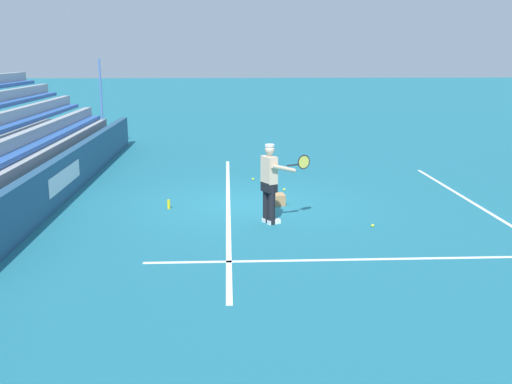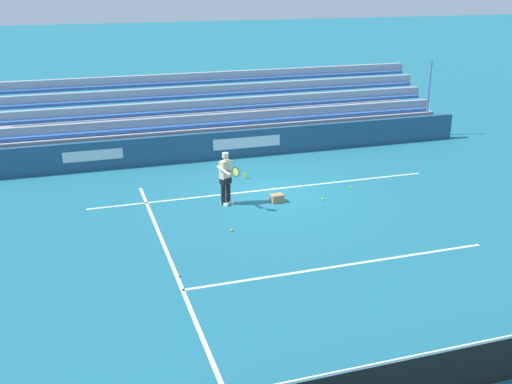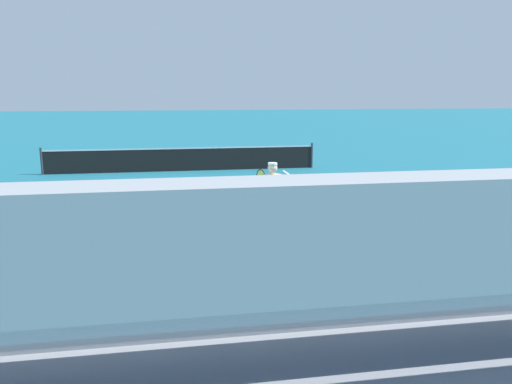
{
  "view_description": "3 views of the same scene",
  "coord_description": "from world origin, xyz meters",
  "px_view_note": "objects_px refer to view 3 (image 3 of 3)",
  "views": [
    {
      "loc": [
        14.08,
        -0.51,
        3.55
      ],
      "look_at": [
        1.72,
        0.09,
        0.7
      ],
      "focal_mm": 42.0,
      "sensor_mm": 36.0,
      "label": 1
    },
    {
      "loc": [
        6.25,
        17.82,
        6.94
      ],
      "look_at": [
        1.12,
        1.81,
        0.84
      ],
      "focal_mm": 42.0,
      "sensor_mm": 36.0,
      "label": 2
    },
    {
      "loc": [
        -0.48,
        -10.03,
        3.21
      ],
      "look_at": [
        1.53,
        1.64,
        0.83
      ],
      "focal_mm": 35.0,
      "sensor_mm": 36.0,
      "label": 3
    }
  ],
  "objects_px": {
    "tennis_ball_stray_back": "(56,251)",
    "water_bottle": "(224,275)",
    "tennis_player": "(272,200)",
    "tennis_net": "(183,159)",
    "tennis_ball_on_baseline": "(130,237)",
    "tennis_ball_far_left": "(318,194)",
    "tennis_ball_by_box": "(271,214)",
    "ball_box_cardboard": "(198,233)"
  },
  "relations": [
    {
      "from": "tennis_ball_stray_back",
      "to": "water_bottle",
      "type": "relative_size",
      "value": 0.3
    },
    {
      "from": "tennis_player",
      "to": "tennis_net",
      "type": "distance_m",
      "value": 10.31
    },
    {
      "from": "tennis_ball_on_baseline",
      "to": "tennis_net",
      "type": "relative_size",
      "value": 0.01
    },
    {
      "from": "tennis_ball_far_left",
      "to": "tennis_net",
      "type": "bearing_deg",
      "value": 125.26
    },
    {
      "from": "tennis_player",
      "to": "tennis_ball_stray_back",
      "type": "relative_size",
      "value": 25.98
    },
    {
      "from": "tennis_ball_by_box",
      "to": "tennis_ball_stray_back",
      "type": "height_order",
      "value": "same"
    },
    {
      "from": "tennis_net",
      "to": "tennis_ball_stray_back",
      "type": "bearing_deg",
      "value": -105.39
    },
    {
      "from": "ball_box_cardboard",
      "to": "tennis_ball_on_baseline",
      "type": "relative_size",
      "value": 6.06
    },
    {
      "from": "water_bottle",
      "to": "tennis_net",
      "type": "relative_size",
      "value": 0.02
    },
    {
      "from": "tennis_ball_stray_back",
      "to": "tennis_ball_by_box",
      "type": "bearing_deg",
      "value": 25.08
    },
    {
      "from": "tennis_player",
      "to": "ball_box_cardboard",
      "type": "distance_m",
      "value": 1.81
    },
    {
      "from": "tennis_ball_by_box",
      "to": "ball_box_cardboard",
      "type": "bearing_deg",
      "value": -138.07
    },
    {
      "from": "water_bottle",
      "to": "tennis_ball_far_left",
      "type": "bearing_deg",
      "value": 61.01
    },
    {
      "from": "tennis_player",
      "to": "ball_box_cardboard",
      "type": "height_order",
      "value": "tennis_player"
    },
    {
      "from": "ball_box_cardboard",
      "to": "tennis_net",
      "type": "bearing_deg",
      "value": 90.32
    },
    {
      "from": "tennis_ball_by_box",
      "to": "tennis_ball_stray_back",
      "type": "bearing_deg",
      "value": -154.92
    },
    {
      "from": "ball_box_cardboard",
      "to": "tennis_ball_far_left",
      "type": "bearing_deg",
      "value": 45.63
    },
    {
      "from": "tennis_player",
      "to": "ball_box_cardboard",
      "type": "xyz_separation_m",
      "value": [
        -1.61,
        0.31,
        -0.76
      ]
    },
    {
      "from": "tennis_player",
      "to": "tennis_ball_far_left",
      "type": "relative_size",
      "value": 25.98
    },
    {
      "from": "tennis_ball_stray_back",
      "to": "ball_box_cardboard",
      "type": "bearing_deg",
      "value": 9.43
    },
    {
      "from": "tennis_player",
      "to": "water_bottle",
      "type": "distance_m",
      "value": 2.77
    },
    {
      "from": "ball_box_cardboard",
      "to": "tennis_net",
      "type": "xyz_separation_m",
      "value": [
        -0.06,
        9.86,
        0.36
      ]
    },
    {
      "from": "tennis_net",
      "to": "tennis_ball_on_baseline",
      "type": "bearing_deg",
      "value": -98.55
    },
    {
      "from": "tennis_ball_far_left",
      "to": "water_bottle",
      "type": "height_order",
      "value": "water_bottle"
    },
    {
      "from": "tennis_ball_by_box",
      "to": "tennis_ball_stray_back",
      "type": "xyz_separation_m",
      "value": [
        -4.94,
        -2.31,
        0.0
      ]
    },
    {
      "from": "tennis_player",
      "to": "tennis_ball_on_baseline",
      "type": "relative_size",
      "value": 25.98
    },
    {
      "from": "tennis_player",
      "to": "tennis_ball_stray_back",
      "type": "distance_m",
      "value": 4.6
    },
    {
      "from": "tennis_ball_on_baseline",
      "to": "tennis_ball_stray_back",
      "type": "relative_size",
      "value": 1.0
    },
    {
      "from": "tennis_ball_far_left",
      "to": "tennis_ball_stray_back",
      "type": "bearing_deg",
      "value": -146.45
    },
    {
      "from": "ball_box_cardboard",
      "to": "tennis_ball_far_left",
      "type": "xyz_separation_m",
      "value": [
        4.01,
        4.1,
        -0.1
      ]
    },
    {
      "from": "tennis_ball_on_baseline",
      "to": "water_bottle",
      "type": "xyz_separation_m",
      "value": [
        1.79,
        -2.9,
        0.08
      ]
    },
    {
      "from": "ball_box_cardboard",
      "to": "water_bottle",
      "type": "xyz_separation_m",
      "value": [
        0.29,
        -2.61,
        -0.02
      ]
    },
    {
      "from": "ball_box_cardboard",
      "to": "tennis_ball_stray_back",
      "type": "distance_m",
      "value": 2.94
    },
    {
      "from": "tennis_ball_far_left",
      "to": "water_bottle",
      "type": "bearing_deg",
      "value": -118.99
    },
    {
      "from": "tennis_net",
      "to": "ball_box_cardboard",
      "type": "bearing_deg",
      "value": -89.68
    },
    {
      "from": "tennis_ball_stray_back",
      "to": "water_bottle",
      "type": "xyz_separation_m",
      "value": [
        3.19,
        -2.13,
        0.08
      ]
    },
    {
      "from": "water_bottle",
      "to": "tennis_player",
      "type": "bearing_deg",
      "value": 60.15
    },
    {
      "from": "tennis_ball_by_box",
      "to": "tennis_net",
      "type": "height_order",
      "value": "tennis_net"
    },
    {
      "from": "ball_box_cardboard",
      "to": "tennis_net",
      "type": "distance_m",
      "value": 9.86
    },
    {
      "from": "tennis_ball_stray_back",
      "to": "water_bottle",
      "type": "bearing_deg",
      "value": -33.67
    },
    {
      "from": "tennis_ball_on_baseline",
      "to": "tennis_ball_by_box",
      "type": "relative_size",
      "value": 1.0
    },
    {
      "from": "tennis_ball_by_box",
      "to": "water_bottle",
      "type": "height_order",
      "value": "water_bottle"
    }
  ]
}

